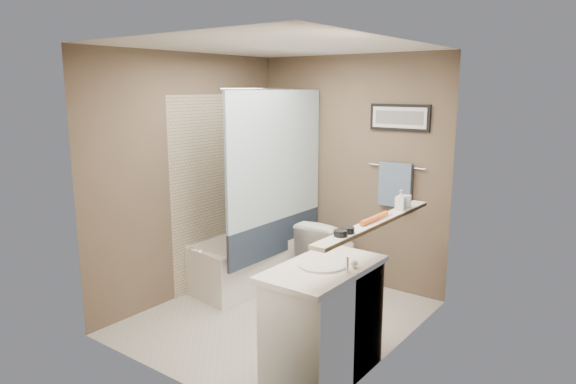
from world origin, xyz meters
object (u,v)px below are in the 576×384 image
Objects in this scene: bathtub at (256,259)px; candle_bowl_near at (341,233)px; vanity at (324,325)px; soap_bottle at (401,200)px; toilet at (330,254)px; hair_brush_front at (369,220)px; hair_brush_back at (379,216)px; glass_jar at (406,201)px; candle_bowl_far at (348,230)px.

bathtub is 2.35m from candle_bowl_near.
vanity is 1.16m from soap_bottle.
vanity is at bearing 151.03° from candle_bowl_near.
bathtub is 1.96× the size of toilet.
toilet is 4.75× the size of soap_bottle.
hair_brush_front reaches higher than candle_bowl_near.
hair_brush_front is 0.53m from soap_bottle.
hair_brush_front is (0.19, 0.30, 0.74)m from vanity.
hair_brush_back is (0.00, 0.16, 0.00)m from hair_brush_front.
hair_brush_back is at bearing -13.39° from bathtub.
glass_jar reaches higher than bathtub.
bathtub is 6.82× the size of hair_brush_front.
glass_jar is (0.00, 0.93, 0.03)m from candle_bowl_far.
hair_brush_front is 2.20× the size of glass_jar.
soap_bottle is at bearing -90.00° from glass_jar.
candle_bowl_far is at bearing 90.00° from candle_bowl_near.
vanity is 0.88m from hair_brush_back.
glass_jar is at bearing 0.69° from bathtub.
glass_jar is at bearing 151.79° from toilet.
bathtub is 2.02m from glass_jar.
hair_brush_back is (0.00, 0.46, 0.00)m from candle_bowl_far.
candle_bowl_near and candle_bowl_far have the same top height.
candle_bowl_near is (1.02, -1.53, 0.75)m from toilet.
glass_jar is (0.00, 0.47, 0.03)m from hair_brush_back.
glass_jar is at bearing 90.00° from soap_bottle.
hair_brush_front is 0.63m from glass_jar.
hair_brush_front reaches higher than toilet.
soap_bottle is at bearing 90.00° from candle_bowl_far.
candle_bowl_near is at bearing 121.71° from toilet.
candle_bowl_near is 0.40m from hair_brush_front.
soap_bottle is (1.79, -0.33, 0.95)m from bathtub.
toilet is at bearing 125.47° from candle_bowl_far.
soap_bottle is at bearing 76.17° from vanity.
vanity is 10.00× the size of candle_bowl_near.
hair_brush_back reaches higher than candle_bowl_near.
hair_brush_back is (1.02, -0.97, 0.76)m from toilet.
candle_bowl_far is 0.46m from hair_brush_back.
bathtub is at bearing 146.99° from candle_bowl_far.
candle_bowl_far is 0.83m from soap_bottle.
toilet is 1.98m from candle_bowl_near.
vanity is 0.82m from hair_brush_front.
bathtub is 15.00× the size of glass_jar.
candle_bowl_far is at bearing 123.41° from toilet.
bathtub is 2.11m from hair_brush_back.
bathtub is 2.31m from candle_bowl_far.
hair_brush_front is at bearing -17.62° from bathtub.
glass_jar reaches higher than candle_bowl_near.
toilet is 8.49× the size of candle_bowl_near.
vanity is 0.76m from candle_bowl_near.
bathtub is at bearing 143.20° from vanity.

